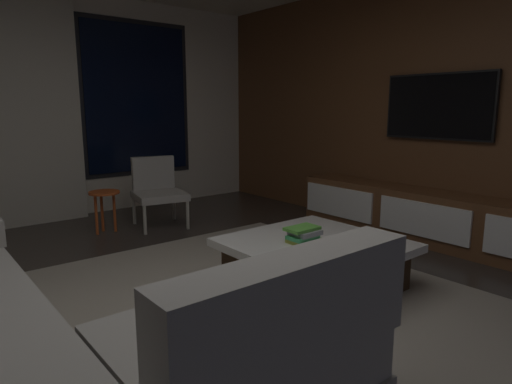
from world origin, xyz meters
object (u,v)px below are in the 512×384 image
accent_chair_near_window (157,188)px  mounted_tv (438,106)px  media_console (439,220)px  book_stack_on_coffee_table (304,235)px  side_stool (104,199)px  sectional_couch (18,356)px  coffee_table (314,263)px

accent_chair_near_window → mounted_tv: size_ratio=0.69×
media_console → book_stack_on_coffee_table: bearing=177.4°
side_stool → sectional_couch: bearing=-117.6°
book_stack_on_coffee_table → accent_chair_near_window: size_ratio=0.32×
book_stack_on_coffee_table → side_stool: bearing=103.3°
side_stool → media_console: (2.37, -2.51, -0.12)m
side_stool → media_console: bearing=-46.6°
sectional_couch → book_stack_on_coffee_table: size_ratio=10.09×
sectional_couch → accent_chair_near_window: sectional_couch is taller
book_stack_on_coffee_table → accent_chair_near_window: 2.38m
sectional_couch → mounted_tv: (3.94, 0.34, 1.06)m
media_console → side_stool: bearing=133.4°
sectional_couch → coffee_table: 2.06m
accent_chair_near_window → book_stack_on_coffee_table: bearing=-90.7°
coffee_table → book_stack_on_coffee_table: bearing=159.9°
side_stool → mounted_tv: mounted_tv is taller
sectional_couch → mounted_tv: 4.09m
accent_chair_near_window → mounted_tv: mounted_tv is taller
book_stack_on_coffee_table → side_stool: 2.49m
coffee_table → accent_chair_near_window: bearing=91.3°
sectional_couch → book_stack_on_coffee_table: bearing=6.6°
coffee_table → book_stack_on_coffee_table: book_stack_on_coffee_table is taller
sectional_couch → media_console: sectional_couch is taller
coffee_table → mounted_tv: bearing=4.5°
book_stack_on_coffee_table → accent_chair_near_window: (0.03, 2.38, 0.02)m
book_stack_on_coffee_table → mounted_tv: 2.19m
side_stool → coffee_table: bearing=-75.0°
side_stool → mounted_tv: 3.58m
sectional_couch → mounted_tv: bearing=5.0°
sectional_couch → side_stool: (1.39, 2.65, 0.08)m
sectional_couch → media_console: size_ratio=0.81×
accent_chair_near_window → side_stool: size_ratio=1.70×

